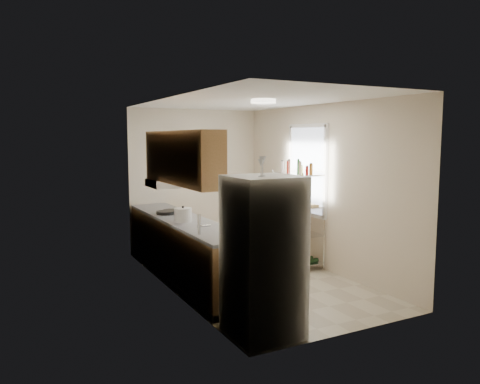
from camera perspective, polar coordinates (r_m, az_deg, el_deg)
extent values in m
cube|color=beige|center=(7.07, 1.49, -10.49)|extent=(2.50, 4.40, 0.01)
cube|color=white|center=(6.78, 1.56, 11.11)|extent=(2.50, 4.40, 0.01)
cube|color=beige|center=(8.78, -5.47, 1.53)|extent=(2.50, 0.01, 2.60)
cube|color=beige|center=(5.01, 13.87, -2.47)|extent=(2.50, 0.01, 2.60)
cube|color=beige|center=(6.29, -8.52, -0.52)|extent=(0.01, 4.40, 2.60)
cube|color=beige|center=(7.49, 9.95, 0.58)|extent=(0.01, 4.40, 2.60)
cube|color=tan|center=(6.97, -6.96, -7.08)|extent=(0.60, 3.48, 0.86)
cube|color=gray|center=(6.88, -6.90, -3.42)|extent=(0.63, 3.51, 0.04)
cube|color=#B7BABC|center=(5.83, -3.26, -5.25)|extent=(0.52, 0.44, 0.04)
cube|color=#B7BABC|center=(8.30, -8.47, -4.66)|extent=(0.01, 0.55, 0.72)
cube|color=tan|center=(6.41, -7.20, 4.21)|extent=(0.33, 2.20, 0.72)
cube|color=#B7BABC|center=(7.21, -8.95, 1.09)|extent=(0.50, 0.60, 0.12)
cube|color=white|center=(7.73, 8.23, 2.66)|extent=(0.06, 1.00, 1.46)
cube|color=silver|center=(7.80, 6.95, -8.10)|extent=(0.45, 0.90, 0.02)
cube|color=silver|center=(7.70, 6.99, -4.86)|extent=(0.45, 0.90, 0.02)
cube|color=silver|center=(7.62, 7.04, -1.54)|extent=(0.45, 0.90, 0.02)
cube|color=silver|center=(7.56, 7.09, 2.21)|extent=(0.45, 0.90, 0.02)
cylinder|color=silver|center=(7.18, 7.60, -3.86)|extent=(0.02, 0.02, 1.55)
cylinder|color=silver|center=(7.90, 3.94, -2.86)|extent=(0.02, 0.02, 1.55)
cylinder|color=silver|center=(7.43, 10.29, -3.56)|extent=(0.02, 0.02, 1.55)
cylinder|color=silver|center=(8.13, 6.51, -2.62)|extent=(0.02, 0.02, 1.55)
cylinder|color=white|center=(6.52, 2.86, 10.98)|extent=(0.34, 0.34, 0.05)
cube|color=white|center=(4.92, 2.82, -7.87)|extent=(0.70, 0.70, 1.69)
cylinder|color=white|center=(6.61, -6.96, -2.80)|extent=(0.24, 0.24, 0.20)
cylinder|color=black|center=(7.31, -9.04, -2.50)|extent=(0.30, 0.30, 0.05)
cylinder|color=black|center=(7.49, -8.52, -2.30)|extent=(0.25, 0.25, 0.05)
cube|color=tan|center=(7.43, 7.43, -1.54)|extent=(0.37, 0.47, 0.03)
cube|color=black|center=(7.93, 6.36, -0.22)|extent=(0.18, 0.24, 0.25)
cube|color=#9C2513|center=(7.85, 4.98, -3.87)|extent=(0.15, 0.18, 0.18)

